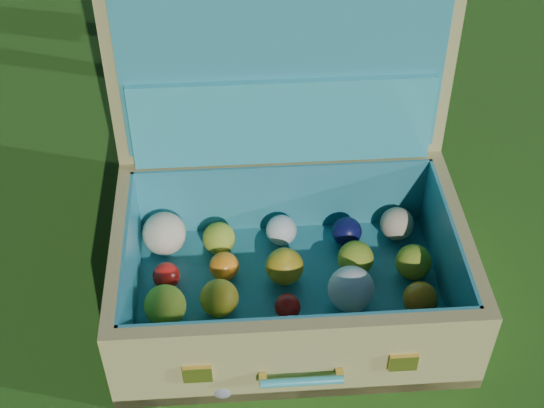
{
  "coord_description": "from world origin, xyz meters",
  "views": [
    {
      "loc": [
        -0.61,
        -0.75,
        1.23
      ],
      "look_at": [
        -0.17,
        0.26,
        0.21
      ],
      "focal_mm": 50.0,
      "sensor_mm": 36.0,
      "label": 1
    }
  ],
  "objects": [
    {
      "name": "stray_ball",
      "position": [
        -0.37,
        0.02,
        0.03
      ],
      "size": [
        0.06,
        0.06,
        0.06
      ],
      "primitive_type": "sphere",
      "color": "#436AAE",
      "rests_on": "ground"
    },
    {
      "name": "ground",
      "position": [
        0.0,
        0.0,
        0.0
      ],
      "size": [
        60.0,
        60.0,
        0.0
      ],
      "primitive_type": "plane",
      "color": "#215114",
      "rests_on": "ground"
    },
    {
      "name": "suitcase",
      "position": [
        -0.15,
        0.25,
        0.19
      ],
      "size": [
        0.82,
        0.72,
        0.66
      ],
      "rotation": [
        0.0,
        0.0,
        -0.34
      ],
      "color": "tan",
      "rests_on": "ground"
    }
  ]
}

